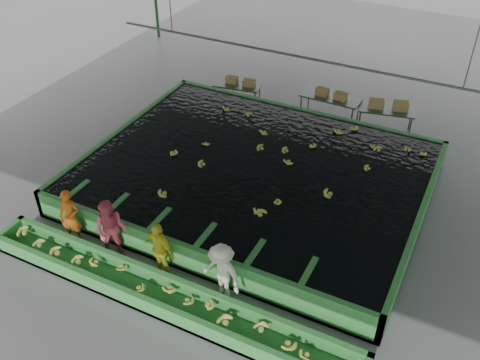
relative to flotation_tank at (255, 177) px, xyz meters
The scene contains 21 objects.
ground 1.57m from the flotation_tank, 90.00° to the right, with size 80.00×80.00×0.00m, color slate.
shed_roof 4.79m from the flotation_tank, 90.00° to the right, with size 20.00×22.00×0.04m, color gray.
shed_posts 2.54m from the flotation_tank, 90.00° to the right, with size 20.00×22.00×5.00m, color #1F4622, non-canonical shape.
flotation_tank is the anchor object (origin of this frame).
tank_water 0.40m from the flotation_tank, 90.00° to the right, with size 9.70×7.70×0.00m, color black.
sorting_trough 5.10m from the flotation_tank, 90.00° to the right, with size 10.00×1.00×0.50m, color #34853A, non-canonical shape.
cableway_rail 4.33m from the flotation_tank, 90.00° to the left, with size 0.08×0.08×14.00m, color #59605B.
rail_hanger_left 7.06m from the flotation_tank, 145.01° to the left, with size 0.04×0.04×2.00m, color #59605B.
rail_hanger_right 7.06m from the flotation_tank, 34.99° to the left, with size 0.04×0.04×2.00m, color #59605B.
worker_a 5.51m from the flotation_tank, 128.55° to the right, with size 0.59×0.39×1.62m, color #BD5E16.
worker_b 4.78m from the flotation_tank, 115.46° to the right, with size 0.87×0.68×1.78m, color #D04B62.
worker_c 4.36m from the flotation_tank, 97.68° to the right, with size 0.97×0.40×1.65m, color yellow.
worker_d 4.48m from the flotation_tank, 74.67° to the right, with size 1.08×0.62×1.67m, color beige.
packing_table_left 5.56m from the flotation_tank, 122.57° to the left, with size 1.82×0.73×0.83m, color #59605B, non-canonical shape.
packing_table_mid 5.12m from the flotation_tank, 82.88° to the left, with size 2.19×0.87×0.99m, color #59605B, non-canonical shape.
packing_table_right 5.89m from the flotation_tank, 63.05° to the left, with size 1.95×0.78×0.89m, color #59605B, non-canonical shape.
box_stack_left 5.60m from the flotation_tank, 121.25° to the left, with size 1.15×0.32×0.25m, color olive, non-canonical shape.
box_stack_mid 5.12m from the flotation_tank, 82.58° to the left, with size 1.16×0.32×0.25m, color olive, non-canonical shape.
box_stack_right 5.98m from the flotation_tank, 63.20° to the left, with size 1.36×0.38×0.29m, color olive, non-canonical shape.
floating_bananas 0.89m from the flotation_tank, 90.00° to the left, with size 8.52×5.81×0.12m, color #B0BE45, non-canonical shape.
trough_bananas 5.10m from the flotation_tank, 90.00° to the right, with size 8.54×0.57×0.11m, color #B0BE45, non-canonical shape.
Camera 1 is at (5.55, -10.49, 10.06)m, focal length 40.00 mm.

